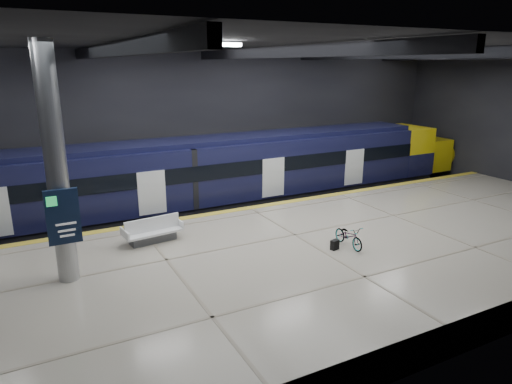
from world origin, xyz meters
TOP-DOWN VIEW (x-y plane):
  - ground at (0.00, 0.00)m, footprint 30.00×30.00m
  - room_shell at (-0.00, 0.00)m, footprint 30.10×16.10m
  - platform at (0.00, -2.50)m, footprint 30.00×11.00m
  - safety_strip at (0.00, 2.75)m, footprint 30.00×0.40m
  - rails at (0.00, 5.50)m, footprint 30.00×1.52m
  - train at (0.73, 5.50)m, footprint 29.40×2.84m
  - bench at (-4.96, 0.77)m, footprint 2.19×1.11m
  - bicycle at (1.06, -2.86)m, footprint 0.55×1.51m
  - pannier_bag at (0.46, -2.86)m, footprint 0.34×0.25m
  - info_column at (-8.00, -1.03)m, footprint 0.90×0.78m

SIDE VIEW (x-z plane):
  - ground at x=0.00m, z-range 0.00..0.00m
  - rails at x=0.00m, z-range 0.00..0.16m
  - platform at x=0.00m, z-range 0.00..1.10m
  - safety_strip at x=0.00m, z-range 1.10..1.11m
  - pannier_bag at x=0.46m, z-range 1.10..1.45m
  - bench at x=-4.96m, z-range 0.96..1.89m
  - bicycle at x=1.06m, z-range 1.10..1.89m
  - train at x=0.73m, z-range 0.16..3.95m
  - info_column at x=-8.00m, z-range 1.01..7.91m
  - room_shell at x=0.00m, z-range 1.69..9.74m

